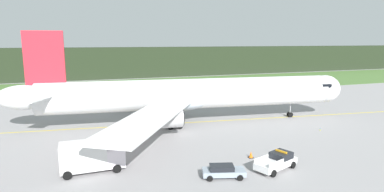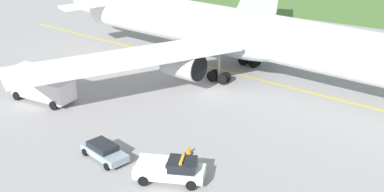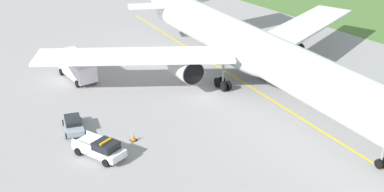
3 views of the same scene
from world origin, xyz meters
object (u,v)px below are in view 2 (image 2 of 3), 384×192
object	(u,v)px
airliner	(257,37)
apron_cone	(189,150)
catering_truck	(41,84)
ops_pickup_truck	(172,170)
staff_car	(104,151)

from	to	relation	value
airliner	apron_cone	distance (m)	18.86
airliner	catering_truck	world-z (taller)	airliner
airliner	ops_pickup_truck	bearing A→B (deg)	-82.47
catering_truck	staff_car	world-z (taller)	catering_truck
airliner	catering_truck	distance (m)	23.15
ops_pickup_truck	staff_car	bearing A→B (deg)	-179.93
airliner	staff_car	bearing A→B (deg)	-98.96
ops_pickup_truck	staff_car	xyz separation A→B (m)	(-6.43, -0.01, -0.20)
airliner	apron_cone	bearing A→B (deg)	-83.68
catering_truck	apron_cone	xyz separation A→B (m)	(18.23, -1.98, -1.39)
airliner	apron_cone	xyz separation A→B (m)	(2.01, -18.21, -4.49)
catering_truck	staff_car	distance (m)	14.09
apron_cone	ops_pickup_truck	bearing A→B (deg)	-77.02
airliner	catering_truck	size ratio (longest dim) A/B	8.80
staff_car	apron_cone	xyz separation A→B (m)	(5.51, 3.98, -0.32)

